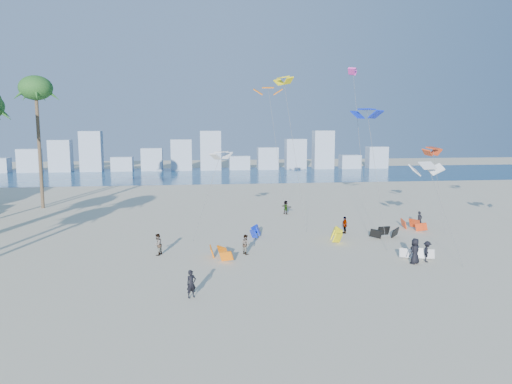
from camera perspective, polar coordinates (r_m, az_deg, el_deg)
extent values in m
plane|color=beige|center=(25.72, -2.29, -15.22)|extent=(220.00, 220.00, 0.00)
plane|color=navy|center=(96.10, -5.93, 2.00)|extent=(220.00, 220.00, 0.00)
imported|color=black|center=(29.30, -7.55, -10.57)|extent=(0.72, 0.63, 1.66)
imported|color=gray|center=(38.28, -1.22, -6.11)|extent=(0.86, 0.93, 1.55)
imported|color=black|center=(37.45, 18.04, -6.57)|extent=(1.10, 0.97, 1.89)
imported|color=gray|center=(46.00, 10.29, -3.80)|extent=(0.51, 0.97, 1.58)
imported|color=black|center=(38.25, 19.33, -6.58)|extent=(0.99, 1.16, 1.56)
imported|color=gray|center=(54.75, 3.49, -1.80)|extent=(1.22, 1.41, 1.53)
imported|color=black|center=(50.03, 18.53, -3.09)|extent=(0.70, 0.59, 1.65)
imported|color=gray|center=(38.69, -11.40, -6.02)|extent=(0.92, 1.01, 1.68)
cylinder|color=#595959|center=(43.39, -5.69, -0.42)|extent=(2.71, 2.68, 7.56)
cylinder|color=#595959|center=(42.50, 13.87, 1.78)|extent=(0.04, 5.82, 11.35)
cylinder|color=#595959|center=(48.53, 20.55, 0.16)|extent=(0.53, 2.26, 7.81)
cylinder|color=#595959|center=(46.58, 4.54, 4.47)|extent=(1.73, 3.69, 14.48)
cylinder|color=#595959|center=(47.52, 12.04, 4.93)|extent=(0.35, 4.79, 15.39)
cylinder|color=#595959|center=(55.67, 2.43, 4.94)|extent=(1.27, 5.20, 14.21)
cylinder|color=#595959|center=(39.38, 21.13, -2.36)|extent=(0.45, 5.30, 6.81)
cylinder|color=brown|center=(63.30, -23.93, 4.61)|extent=(0.40, 0.40, 14.16)
ellipsoid|color=#1E551F|center=(63.35, -24.30, 11.01)|extent=(3.80, 3.80, 2.85)
cube|color=#9EADBF|center=(111.11, -24.89, 3.35)|extent=(4.40, 3.00, 4.80)
cube|color=#9EADBF|center=(109.32, -21.82, 3.93)|extent=(4.40, 3.00, 6.60)
cube|color=#9EADBF|center=(107.86, -18.65, 4.52)|extent=(4.40, 3.00, 8.40)
cube|color=#9EADBF|center=(106.99, -15.32, 3.18)|extent=(4.40, 3.00, 3.00)
cube|color=#9EADBF|center=(106.21, -12.02, 3.74)|extent=(4.40, 3.00, 4.80)
cube|color=#9EADBF|center=(105.80, -8.68, 4.30)|extent=(4.40, 3.00, 6.60)
cube|color=#9EADBF|center=(105.76, -5.32, 4.84)|extent=(4.40, 3.00, 8.40)
cube|color=#9EADBF|center=(106.32, -1.96, 3.43)|extent=(4.40, 3.00, 3.00)
cube|color=#9EADBF|center=(106.99, 1.36, 3.95)|extent=(4.40, 3.00, 4.80)
cube|color=#9EADBF|center=(108.01, 4.62, 4.44)|extent=(4.40, 3.00, 6.60)
cube|color=#9EADBF|center=(109.39, 7.82, 4.91)|extent=(4.40, 3.00, 8.40)
cube|color=#9EADBF|center=(111.32, 10.89, 3.50)|extent=(4.40, 3.00, 3.00)
cube|color=#9EADBF|center=(113.32, 13.89, 3.94)|extent=(4.40, 3.00, 4.80)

